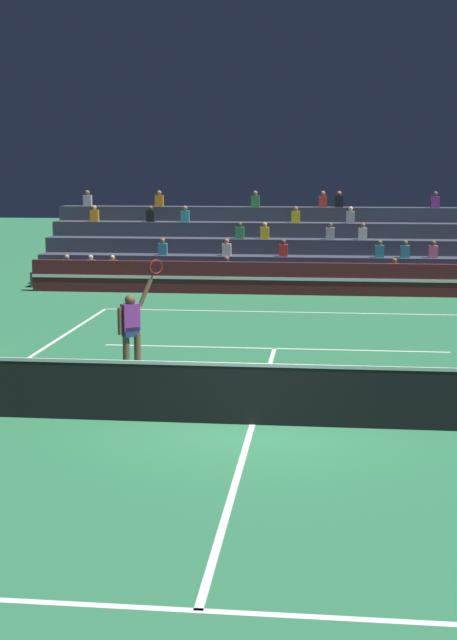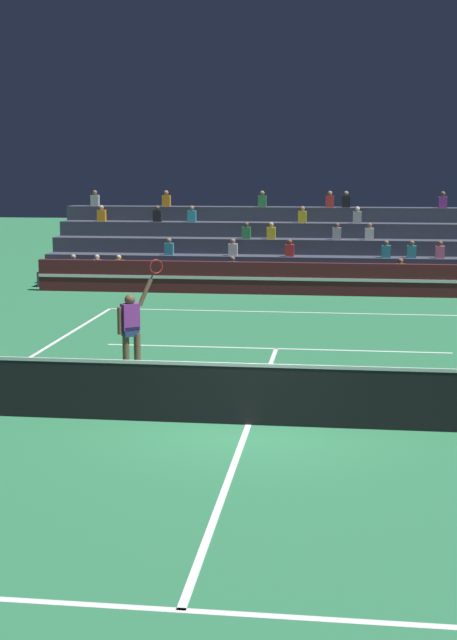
{
  "view_description": "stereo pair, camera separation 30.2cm",
  "coord_description": "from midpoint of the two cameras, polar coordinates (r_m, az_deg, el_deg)",
  "views": [
    {
      "loc": [
        1.18,
        -14.44,
        4.28
      ],
      "look_at": [
        -0.84,
        3.96,
        1.1
      ],
      "focal_mm": 50.0,
      "sensor_mm": 36.0,
      "label": 1
    },
    {
      "loc": [
        1.48,
        -14.4,
        4.28
      ],
      "look_at": [
        -0.84,
        3.96,
        1.1
      ],
      "focal_mm": 50.0,
      "sensor_mm": 36.0,
      "label": 2
    }
  ],
  "objects": [
    {
      "name": "ground_plane",
      "position": [
        15.1,
        1.86,
        -6.72
      ],
      "size": [
        120.0,
        120.0,
        0.0
      ],
      "primitive_type": "plane",
      "color": "#2D7A4C"
    },
    {
      "name": "court_lines",
      "position": [
        15.1,
        1.86,
        -6.71
      ],
      "size": [
        11.1,
        23.9,
        0.01
      ],
      "color": "white",
      "rests_on": "ground"
    },
    {
      "name": "tennis_net",
      "position": [
        14.95,
        1.87,
        -4.72
      ],
      "size": [
        12.0,
        0.1,
        1.1
      ],
      "color": "black",
      "rests_on": "ground"
    },
    {
      "name": "sponsor_banner_wall",
      "position": [
        30.31,
        4.63,
        2.65
      ],
      "size": [
        18.0,
        0.26,
        1.1
      ],
      "color": "#51191E",
      "rests_on": "ground"
    },
    {
      "name": "bleacher_stand",
      "position": [
        34.04,
        4.93,
        4.21
      ],
      "size": [
        18.8,
        4.75,
        3.38
      ],
      "color": "#383D4C",
      "rests_on": "ground"
    },
    {
      "name": "tennis_player",
      "position": [
        18.46,
        -5.76,
        -0.58
      ],
      "size": [
        0.9,
        0.71,
        2.46
      ],
      "color": "brown",
      "rests_on": "ground"
    },
    {
      "name": "tennis_ball",
      "position": [
        16.65,
        -1.44,
        -5.02
      ],
      "size": [
        0.07,
        0.07,
        0.07
      ],
      "primitive_type": "sphere",
      "color": "#C6DB33",
      "rests_on": "ground"
    }
  ]
}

